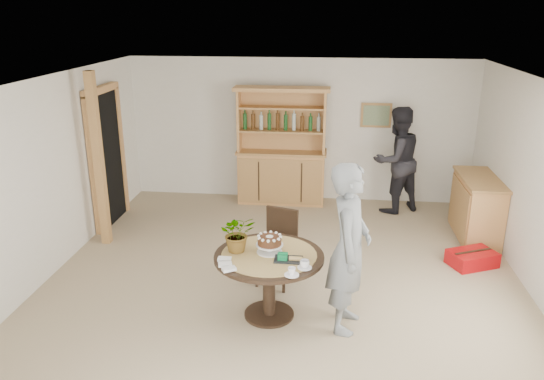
% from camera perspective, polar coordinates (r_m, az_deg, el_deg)
% --- Properties ---
extents(ground, '(7.00, 7.00, 0.00)m').
position_cam_1_polar(ground, '(6.56, 0.97, -11.03)').
color(ground, tan).
rests_on(ground, ground).
extents(room_shell, '(6.04, 7.04, 2.52)m').
position_cam_1_polar(room_shell, '(5.90, 1.09, 3.81)').
color(room_shell, white).
rests_on(room_shell, ground).
extents(doorway, '(0.13, 1.10, 2.18)m').
position_cam_1_polar(doorway, '(8.68, -17.37, 3.56)').
color(doorway, black).
rests_on(doorway, ground).
extents(pine_post, '(0.12, 0.12, 2.50)m').
position_cam_1_polar(pine_post, '(7.85, -18.16, 2.99)').
color(pine_post, '#AF7949').
rests_on(pine_post, ground).
extents(hutch, '(1.62, 0.54, 2.04)m').
position_cam_1_polar(hutch, '(9.31, 1.04, 2.77)').
color(hutch, tan).
rests_on(hutch, ground).
extents(sideboard, '(0.54, 1.26, 0.94)m').
position_cam_1_polar(sideboard, '(8.46, 21.17, -1.78)').
color(sideboard, tan).
rests_on(sideboard, ground).
extents(dining_table, '(1.20, 1.20, 0.76)m').
position_cam_1_polar(dining_table, '(5.85, -0.32, -8.29)').
color(dining_table, black).
rests_on(dining_table, ground).
extents(dining_chair, '(0.53, 0.53, 0.95)m').
position_cam_1_polar(dining_chair, '(6.61, 0.72, -5.58)').
color(dining_chair, black).
rests_on(dining_chair, ground).
extents(birthday_cake, '(0.30, 0.30, 0.20)m').
position_cam_1_polar(birthday_cake, '(5.77, -0.27, -5.60)').
color(birthday_cake, white).
rests_on(birthday_cake, dining_table).
extents(flower_vase, '(0.47, 0.44, 0.42)m').
position_cam_1_polar(flower_vase, '(5.78, -3.73, -4.64)').
color(flower_vase, '#3F7233').
rests_on(flower_vase, dining_table).
extents(gift_tray, '(0.30, 0.20, 0.08)m').
position_cam_1_polar(gift_tray, '(5.64, 1.71, -7.33)').
color(gift_tray, black).
rests_on(gift_tray, dining_table).
extents(coffee_cup_a, '(0.15, 0.15, 0.09)m').
position_cam_1_polar(coffee_cup_a, '(5.48, 3.53, -8.00)').
color(coffee_cup_a, white).
rests_on(coffee_cup_a, dining_table).
extents(coffee_cup_b, '(0.15, 0.15, 0.08)m').
position_cam_1_polar(coffee_cup_b, '(5.34, 2.13, -8.81)').
color(coffee_cup_b, white).
rests_on(coffee_cup_b, dining_table).
extents(napkins, '(0.24, 0.33, 0.03)m').
position_cam_1_polar(napkins, '(5.55, -4.95, -7.94)').
color(napkins, white).
rests_on(napkins, dining_table).
extents(teen_boy, '(0.54, 0.73, 1.84)m').
position_cam_1_polar(teen_boy, '(5.59, 8.29, -6.21)').
color(teen_boy, slate).
rests_on(teen_boy, ground).
extents(adult_person, '(1.10, 1.03, 1.79)m').
position_cam_1_polar(adult_person, '(9.05, 13.23, 3.15)').
color(adult_person, black).
rests_on(adult_person, ground).
extents(red_suitcase, '(0.71, 0.61, 0.21)m').
position_cam_1_polar(red_suitcase, '(7.66, 20.73, -6.90)').
color(red_suitcase, '#B8090E').
rests_on(red_suitcase, ground).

